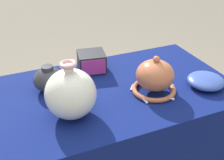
{
  "coord_description": "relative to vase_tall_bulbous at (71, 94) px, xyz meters",
  "views": [
    {
      "loc": [
        -0.43,
        -1.01,
        1.46
      ],
      "look_at": [
        -0.03,
        -0.07,
        0.86
      ],
      "focal_mm": 45.0,
      "sensor_mm": 36.0,
      "label": 1
    }
  ],
  "objects": [
    {
      "name": "vase_tall_bulbous",
      "position": [
        0.0,
        0.0,
        0.0
      ],
      "size": [
        0.2,
        0.2,
        0.24
      ],
      "color": "white",
      "rests_on": "display_table"
    },
    {
      "name": "display_table",
      "position": [
        0.23,
        0.1,
        -0.2
      ],
      "size": [
        1.12,
        0.66,
        0.77
      ],
      "color": "#38383D",
      "rests_on": "ground_plane"
    },
    {
      "name": "bowl_shallow_cobalt",
      "position": [
        0.63,
        -0.03,
        -0.07
      ],
      "size": [
        0.17,
        0.17,
        0.05
      ],
      "primitive_type": "ellipsoid",
      "color": "#3851A8",
      "rests_on": "display_table"
    },
    {
      "name": "mosaic_tile_box",
      "position": [
        0.2,
        0.33,
        -0.05
      ],
      "size": [
        0.15,
        0.16,
        0.09
      ],
      "rotation": [
        0.0,
        0.0,
        -0.18
      ],
      "color": "#232328",
      "rests_on": "display_table"
    },
    {
      "name": "vase_dome_bell",
      "position": [
        0.39,
        0.02,
        -0.03
      ],
      "size": [
        0.21,
        0.21,
        0.18
      ],
      "color": "#BC6642",
      "rests_on": "display_table"
    },
    {
      "name": "jar_round_charcoal",
      "position": [
        -0.04,
        0.22,
        -0.05
      ],
      "size": [
        0.14,
        0.14,
        0.12
      ],
      "color": "#2D2D33",
      "rests_on": "display_table"
    }
  ]
}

